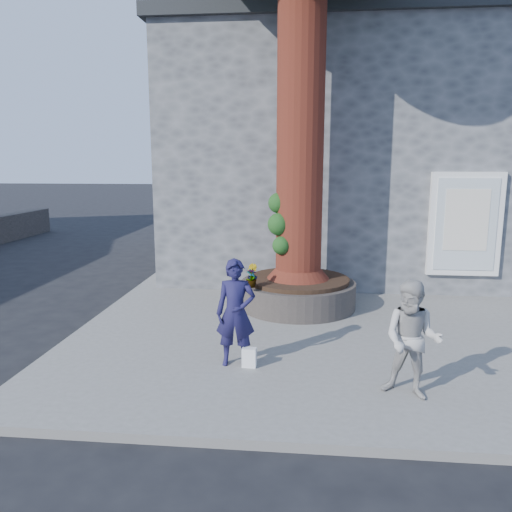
# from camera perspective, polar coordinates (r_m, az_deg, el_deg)

# --- Properties ---
(ground) EXTENTS (120.00, 120.00, 0.00)m
(ground) POSITION_cam_1_polar(r_m,az_deg,el_deg) (8.38, -1.07, -10.31)
(ground) COLOR black
(ground) RESTS_ON ground
(pavement) EXTENTS (9.00, 8.00, 0.12)m
(pavement) POSITION_cam_1_polar(r_m,az_deg,el_deg) (9.26, 9.02, -7.96)
(pavement) COLOR slate
(pavement) RESTS_ON ground
(yellow_line) EXTENTS (0.10, 30.00, 0.01)m
(yellow_line) POSITION_cam_1_polar(r_m,az_deg,el_deg) (10.08, -17.98, -7.14)
(yellow_line) COLOR yellow
(yellow_line) RESTS_ON ground
(stone_shop) EXTENTS (10.30, 8.30, 6.30)m
(stone_shop) POSITION_cam_1_polar(r_m,az_deg,el_deg) (15.04, 11.95, 11.07)
(stone_shop) COLOR #4F5154
(stone_shop) RESTS_ON ground
(planter) EXTENTS (2.30, 2.30, 0.60)m
(planter) POSITION_cam_1_polar(r_m,az_deg,el_deg) (10.10, 4.79, -4.19)
(planter) COLOR black
(planter) RESTS_ON pavement
(man) EXTENTS (0.58, 0.40, 1.55)m
(man) POSITION_cam_1_polar(r_m,az_deg,el_deg) (7.14, -2.34, -6.51)
(man) COLOR #19173F
(man) RESTS_ON pavement
(woman) EXTENTS (0.88, 0.79, 1.48)m
(woman) POSITION_cam_1_polar(r_m,az_deg,el_deg) (6.48, 17.43, -9.11)
(woman) COLOR #AFACA8
(woman) RESTS_ON pavement
(shopping_bag) EXTENTS (0.21, 0.13, 0.28)m
(shopping_bag) POSITION_cam_1_polar(r_m,az_deg,el_deg) (7.25, -0.78, -11.52)
(shopping_bag) COLOR white
(shopping_bag) RESTS_ON pavement
(plant_a) EXTENTS (0.22, 0.21, 0.34)m
(plant_a) POSITION_cam_1_polar(r_m,az_deg,el_deg) (9.21, -0.55, -2.55)
(plant_a) COLOR gray
(plant_a) RESTS_ON planter
(plant_b) EXTENTS (0.30, 0.31, 0.41)m
(plant_b) POSITION_cam_1_polar(r_m,az_deg,el_deg) (9.34, -0.46, -2.16)
(plant_b) COLOR gray
(plant_b) RESTS_ON planter
(plant_c) EXTENTS (0.20, 0.20, 0.35)m
(plant_c) POSITION_cam_1_polar(r_m,az_deg,el_deg) (9.21, -0.55, -2.54)
(plant_c) COLOR gray
(plant_c) RESTS_ON planter
(plant_d) EXTENTS (0.33, 0.34, 0.28)m
(plant_d) POSITION_cam_1_polar(r_m,az_deg,el_deg) (10.83, 5.01, -0.75)
(plant_d) COLOR gray
(plant_d) RESTS_ON planter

